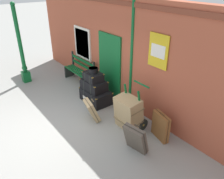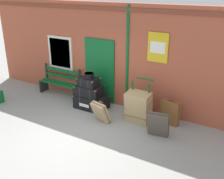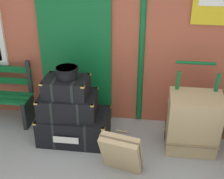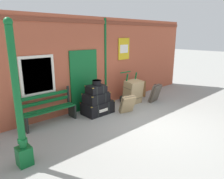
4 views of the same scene
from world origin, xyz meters
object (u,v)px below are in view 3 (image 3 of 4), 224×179
at_px(steamer_trunk_middle, 68,105).
at_px(porters_trolley, 190,128).
at_px(steamer_trunk_base, 74,126).
at_px(round_hatbox, 67,72).
at_px(large_brown_trunk, 193,124).
at_px(steamer_trunk_top, 66,87).
at_px(suitcase_umber, 122,153).

bearing_deg(steamer_trunk_middle, porters_trolley, 3.21).
height_order(steamer_trunk_base, round_hatbox, round_hatbox).
relative_size(porters_trolley, large_brown_trunk, 1.30).
bearing_deg(steamer_trunk_middle, steamer_trunk_top, -116.68).
bearing_deg(steamer_trunk_base, porters_trolley, 2.84).
relative_size(steamer_trunk_base, steamer_trunk_top, 1.64).
height_order(steamer_trunk_base, suitcase_umber, suitcase_umber).
relative_size(steamer_trunk_middle, steamer_trunk_top, 1.36).
xyz_separation_m(steamer_trunk_middle, steamer_trunk_top, (-0.01, -0.01, 0.29)).
distance_m(steamer_trunk_middle, steamer_trunk_top, 0.29).
bearing_deg(steamer_trunk_top, round_hatbox, 2.96).
xyz_separation_m(porters_trolley, suitcase_umber, (-0.91, -0.73, 0.04)).
relative_size(steamer_trunk_top, large_brown_trunk, 0.67).
distance_m(steamer_trunk_top, suitcase_umber, 1.19).
xyz_separation_m(steamer_trunk_top, suitcase_umber, (0.84, -0.62, -0.56)).
bearing_deg(round_hatbox, large_brown_trunk, -2.16).
bearing_deg(round_hatbox, steamer_trunk_top, -177.04).
distance_m(steamer_trunk_top, round_hatbox, 0.23).
bearing_deg(suitcase_umber, porters_trolley, 38.94).
xyz_separation_m(steamer_trunk_middle, porters_trolley, (1.74, 0.10, -0.31)).
distance_m(round_hatbox, suitcase_umber, 1.29).
height_order(round_hatbox, suitcase_umber, round_hatbox).
height_order(steamer_trunk_base, porters_trolley, porters_trolley).
relative_size(steamer_trunk_top, suitcase_umber, 0.99).
bearing_deg(steamer_trunk_top, large_brown_trunk, -2.10).
height_order(porters_trolley, suitcase_umber, porters_trolley).
bearing_deg(suitcase_umber, round_hatbox, 142.55).
height_order(steamer_trunk_middle, large_brown_trunk, large_brown_trunk).
distance_m(round_hatbox, porters_trolley, 1.92).
bearing_deg(steamer_trunk_top, steamer_trunk_base, 20.96).
height_order(steamer_trunk_top, suitcase_umber, steamer_trunk_top).
relative_size(round_hatbox, suitcase_umber, 0.49).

